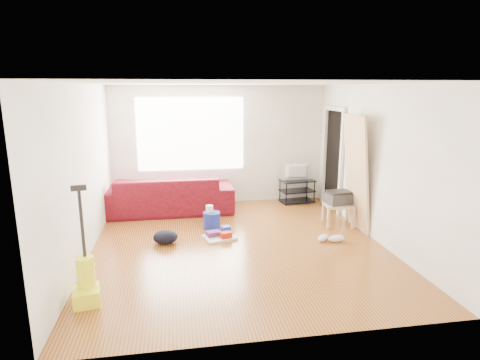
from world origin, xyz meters
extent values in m
cube|color=brown|center=(0.00, 0.00, 0.00)|extent=(4.50, 5.00, 0.01)
cube|color=white|center=(0.00, 0.00, 2.50)|extent=(4.50, 5.00, 0.01)
cube|color=beige|center=(0.00, 2.50, 1.25)|extent=(4.50, 0.01, 2.50)
cube|color=beige|center=(0.00, -2.50, 1.25)|extent=(4.50, 0.01, 2.50)
cube|color=beige|center=(-2.25, 0.00, 1.25)|extent=(0.01, 5.00, 2.50)
cube|color=beige|center=(2.25, 0.00, 1.25)|extent=(0.01, 5.00, 2.50)
cube|color=white|center=(-0.60, 2.48, 1.50)|extent=(2.20, 0.01, 1.50)
cube|color=silver|center=(2.21, 1.25, 1.00)|extent=(0.06, 0.08, 2.00)
cube|color=silver|center=(2.21, 2.15, 1.00)|extent=(0.06, 0.08, 2.00)
cube|color=silver|center=(2.21, 1.70, 2.04)|extent=(0.06, 0.98, 0.08)
cube|color=black|center=(2.24, 1.70, 1.00)|extent=(0.01, 0.86, 1.98)
imported|color=#37040D|center=(-1.11, 1.95, 0.00)|extent=(2.58, 1.01, 0.75)
cube|color=black|center=(1.65, 2.22, 0.03)|extent=(0.77, 0.51, 0.03)
cube|color=black|center=(1.65, 2.22, 0.26)|extent=(0.77, 0.51, 0.03)
cube|color=black|center=(1.65, 2.22, 0.48)|extent=(0.77, 0.51, 0.03)
cylinder|color=black|center=(1.35, 2.00, 0.25)|extent=(0.02, 0.02, 0.49)
cylinder|color=black|center=(1.30, 2.35, 0.25)|extent=(0.02, 0.02, 0.49)
cylinder|color=black|center=(2.00, 2.09, 0.25)|extent=(0.02, 0.02, 0.49)
cylinder|color=black|center=(1.95, 2.44, 0.25)|extent=(0.02, 0.02, 0.49)
imported|color=black|center=(1.65, 2.22, 0.68)|extent=(0.65, 0.09, 0.38)
cube|color=tan|center=(1.95, 0.67, 0.38)|extent=(0.56, 0.56, 0.04)
cube|color=tan|center=(1.69, 0.49, 0.18)|extent=(0.04, 0.04, 0.35)
cube|color=tan|center=(1.77, 0.93, 0.18)|extent=(0.04, 0.04, 0.35)
cube|color=tan|center=(2.13, 0.42, 0.18)|extent=(0.04, 0.04, 0.35)
cube|color=tan|center=(2.21, 0.85, 0.18)|extent=(0.04, 0.04, 0.35)
cube|color=#2E2E33|center=(1.95, 0.67, 0.49)|extent=(0.49, 0.40, 0.19)
cube|color=black|center=(1.95, 0.67, 0.61)|extent=(0.44, 0.35, 0.04)
cylinder|color=navy|center=(-0.34, 0.82, 0.00)|extent=(0.33, 0.33, 0.30)
cylinder|color=white|center=(-0.37, 0.85, 0.21)|extent=(0.13, 0.13, 0.12)
cube|color=beige|center=(-0.26, 0.31, 0.02)|extent=(0.58, 0.51, 0.04)
cube|color=#AF1F08|center=(-0.16, 0.23, 0.09)|extent=(0.20, 0.16, 0.10)
cube|color=#582060|center=(-0.36, 0.36, 0.08)|extent=(0.25, 0.21, 0.08)
cube|color=#1E35CB|center=(-0.14, 0.41, 0.11)|extent=(0.16, 0.15, 0.14)
ellipsoid|color=black|center=(-1.14, 0.24, 0.00)|extent=(0.44, 0.37, 0.22)
ellipsoid|color=white|center=(1.39, -0.07, 0.06)|extent=(0.28, 0.27, 0.11)
ellipsoid|color=white|center=(1.59, -0.13, 0.06)|extent=(0.28, 0.14, 0.11)
cube|color=#F5F421|center=(-2.00, -1.48, 0.09)|extent=(0.34, 0.38, 0.19)
cylinder|color=#F5F421|center=(-2.00, -1.43, 0.37)|extent=(0.21, 0.21, 0.36)
cylinder|color=black|center=(-2.00, -1.40, 0.94)|extent=(0.04, 0.04, 0.78)
cube|color=black|center=(-2.00, -1.40, 1.36)|extent=(0.17, 0.07, 0.06)
cube|color=tan|center=(2.13, 0.42, 0.00)|extent=(0.25, 0.80, 2.00)
camera|label=1|loc=(-0.93, -5.91, 2.43)|focal=30.00mm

